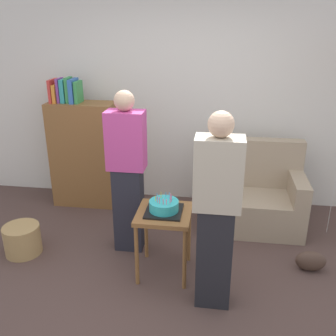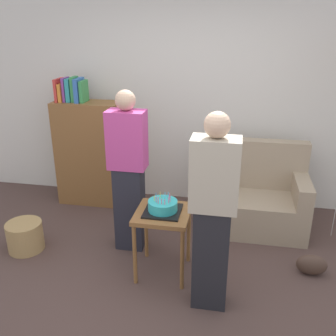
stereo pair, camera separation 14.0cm
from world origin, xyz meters
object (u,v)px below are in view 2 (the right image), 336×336
at_px(person_blowing_candles, 128,172).
at_px(couch, 255,198).
at_px(birthday_cake, 163,207).
at_px(bookshelf, 89,151).
at_px(person_holding_cake, 213,214).
at_px(wicker_basket, 25,236).
at_px(handbag, 312,265).
at_px(side_table, 163,221).

bearing_deg(person_blowing_candles, couch, 13.95).
bearing_deg(birthday_cake, couch, 50.65).
bearing_deg(bookshelf, person_holding_cake, -44.70).
distance_m(bookshelf, wicker_basket, 1.34).
bearing_deg(couch, handbag, -58.19).
distance_m(birthday_cake, person_holding_cake, 0.59).
xyz_separation_m(side_table, handbag, (1.36, 0.21, -0.43)).
height_order(side_table, handbag, side_table).
bearing_deg(side_table, bookshelf, 132.67).
height_order(side_table, person_holding_cake, person_holding_cake).
bearing_deg(wicker_basket, person_holding_cake, -12.97).
distance_m(couch, birthday_cake, 1.38).
height_order(person_blowing_candles, handbag, person_blowing_candles).
bearing_deg(birthday_cake, side_table, -149.01).
distance_m(side_table, wicker_basket, 1.51).
bearing_deg(person_blowing_candles, birthday_cake, -55.31).
distance_m(bookshelf, side_table, 1.78).
bearing_deg(handbag, bookshelf, 156.97).
xyz_separation_m(person_blowing_candles, wicker_basket, (-1.05, -0.26, -0.68)).
bearing_deg(couch, person_holding_cake, -105.86).
distance_m(wicker_basket, handbag, 2.82).
relative_size(couch, birthday_cake, 3.44).
distance_m(couch, handbag, 1.00).
xyz_separation_m(side_table, person_holding_cake, (0.46, -0.34, 0.30)).
relative_size(couch, person_holding_cake, 0.67).
bearing_deg(wicker_basket, bookshelf, 77.86).
relative_size(couch, side_table, 1.74).
distance_m(side_table, birthday_cake, 0.15).
bearing_deg(person_holding_cake, person_blowing_candles, -28.20).
xyz_separation_m(bookshelf, person_blowing_candles, (0.79, -0.94, 0.15)).
height_order(birthday_cake, handbag, birthday_cake).
xyz_separation_m(person_holding_cake, wicker_basket, (-1.92, 0.44, -0.68)).
bearing_deg(bookshelf, person_blowing_candles, -50.07).
bearing_deg(wicker_basket, handbag, 2.28).
relative_size(side_table, birthday_cake, 1.97).
distance_m(birthday_cake, person_blowing_candles, 0.57).
relative_size(person_blowing_candles, handbag, 5.82).
relative_size(side_table, person_holding_cake, 0.39).
height_order(side_table, person_blowing_candles, person_blowing_candles).
height_order(bookshelf, wicker_basket, bookshelf).
xyz_separation_m(couch, side_table, (-0.85, -1.04, 0.19)).
relative_size(bookshelf, person_blowing_candles, 0.98).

